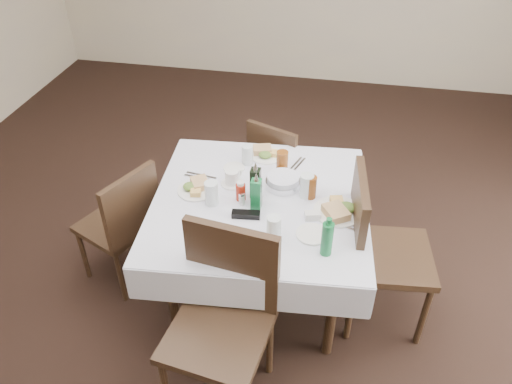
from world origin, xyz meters
TOP-DOWN VIEW (x-y plane):
  - ground_plane at (0.00, 0.00)m, footprint 7.00×7.00m
  - room_shell at (0.00, 0.00)m, footprint 6.04×7.04m
  - dining_table at (0.09, 0.06)m, footprint 1.36×1.36m
  - chair_north at (0.08, 0.85)m, footprint 0.52×0.52m
  - chair_south at (0.04, -0.64)m, footprint 0.55×0.55m
  - chair_east at (0.78, -0.01)m, footprint 0.53×0.53m
  - chair_west at (-0.77, -0.01)m, footprint 0.56×0.56m
  - meal_north at (0.04, 0.53)m, footprint 0.23×0.23m
  - meal_south at (0.11, -0.39)m, footprint 0.25×0.25m
  - meal_east at (0.55, 0.02)m, footprint 0.28×0.28m
  - meal_west at (-0.30, 0.08)m, footprint 0.24×0.24m
  - side_plate_a at (-0.13, 0.34)m, footprint 0.14×0.14m
  - side_plate_b at (0.43, -0.19)m, footprint 0.18×0.18m
  - water_n at (-0.06, 0.42)m, footprint 0.07×0.07m
  - water_s at (0.23, -0.25)m, footprint 0.08×0.08m
  - water_e at (0.35, 0.15)m, footprint 0.08×0.08m
  - water_w at (-0.18, -0.03)m, footprint 0.08×0.08m
  - iced_tea_a at (0.18, 0.36)m, footprint 0.07×0.07m
  - iced_tea_b at (0.38, 0.14)m, footprint 0.07×0.07m
  - bread_basket at (0.20, 0.22)m, footprint 0.22×0.22m
  - oil_cruet_dark at (0.06, 0.09)m, footprint 0.06×0.06m
  - oil_cruet_green at (0.08, -0.02)m, footprint 0.06×0.06m
  - ketchup_bottle at (-0.02, 0.04)m, footprint 0.06×0.06m
  - salt_shaker at (-0.00, -0.00)m, footprint 0.04×0.04m
  - pepper_shaker at (0.10, 0.02)m, footprint 0.03×0.03m
  - coffee_mug at (-0.10, 0.18)m, footprint 0.13×0.14m
  - sunglasses at (0.04, -0.11)m, footprint 0.17×0.07m
  - green_bottle at (0.51, -0.32)m, footprint 0.06×0.06m
  - sugar_caddy at (0.41, -0.05)m, footprint 0.10×0.07m
  - cutlery_n at (0.27, 0.47)m, footprint 0.09×0.16m
  - cutlery_s at (-0.10, -0.36)m, footprint 0.06×0.19m
  - cutlery_e at (0.56, -0.07)m, footprint 0.21×0.11m
  - cutlery_w at (-0.32, 0.21)m, footprint 0.21×0.08m

SIDE VIEW (x-z plane):
  - ground_plane at x=0.00m, z-range 0.00..0.00m
  - chair_north at x=0.08m, z-range 0.06..0.91m
  - chair_west at x=-0.77m, z-range 0.06..0.96m
  - chair_south at x=0.04m, z-range 0.07..1.11m
  - chair_east at x=0.78m, z-range 0.07..1.11m
  - dining_table at x=0.09m, z-range 0.30..1.06m
  - cutlery_n at x=0.27m, z-range 0.76..0.77m
  - cutlery_s at x=-0.10m, z-range 0.76..0.77m
  - cutlery_e at x=0.56m, z-range 0.76..0.77m
  - cutlery_w at x=-0.32m, z-range 0.76..0.77m
  - side_plate_a at x=-0.13m, z-range 0.76..0.77m
  - side_plate_b at x=0.43m, z-range 0.76..0.78m
  - sunglasses at x=0.04m, z-range 0.76..0.80m
  - meal_north at x=0.04m, z-range 0.76..0.81m
  - meal_west at x=-0.30m, z-range 0.76..0.81m
  - meal_south at x=0.11m, z-range 0.76..0.81m
  - sugar_caddy at x=0.41m, z-range 0.76..0.81m
  - meal_east at x=0.55m, z-range 0.76..0.82m
  - bread_basket at x=0.20m, z-range 0.76..0.83m
  - pepper_shaker at x=0.10m, z-range 0.76..0.84m
  - salt_shaker at x=0.00m, z-range 0.76..0.84m
  - coffee_mug at x=-0.10m, z-range 0.76..0.86m
  - ketchup_bottle at x=-0.02m, z-range 0.76..0.88m
  - water_n at x=-0.06m, z-range 0.76..0.89m
  - water_s at x=0.23m, z-range 0.76..0.90m
  - iced_tea_b at x=0.38m, z-range 0.76..0.91m
  - water_w at x=-0.18m, z-range 0.76..0.91m
  - water_e at x=0.35m, z-range 0.76..0.91m
  - iced_tea_a at x=0.18m, z-range 0.76..0.91m
  - green_bottle at x=0.51m, z-range 0.75..0.98m
  - oil_cruet_dark at x=0.06m, z-range 0.75..0.99m
  - oil_cruet_green at x=0.08m, z-range 0.74..0.99m
  - room_shell at x=0.00m, z-range 0.31..3.11m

